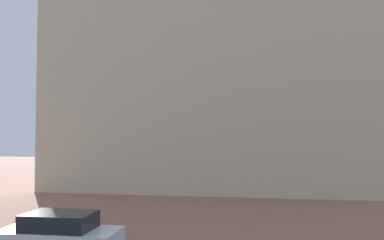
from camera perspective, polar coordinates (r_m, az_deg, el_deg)
name	(u,v)px	position (r m, az deg, el deg)	size (l,w,h in m)	color
landmark_building	(210,75)	(33.86, 2.69, 6.80)	(25.04, 14.06, 35.37)	beige
car_white	(59,237)	(14.52, -19.22, -16.14)	(4.15, 1.98, 1.56)	silver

